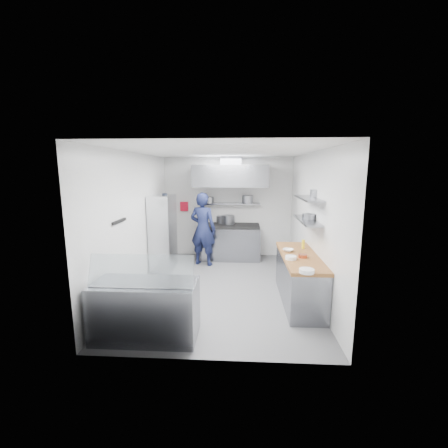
# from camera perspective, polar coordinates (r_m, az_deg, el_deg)

# --- Properties ---
(floor) EXTENTS (5.00, 5.00, 0.00)m
(floor) POSITION_cam_1_polar(r_m,az_deg,el_deg) (6.50, -0.32, -11.87)
(floor) COLOR #4D4D4F
(floor) RESTS_ON ground
(ceiling) EXTENTS (5.00, 5.00, 0.00)m
(ceiling) POSITION_cam_1_polar(r_m,az_deg,el_deg) (6.03, -0.34, 13.61)
(ceiling) COLOR silver
(ceiling) RESTS_ON wall_back
(wall_back) EXTENTS (3.60, 2.80, 0.02)m
(wall_back) POSITION_cam_1_polar(r_m,az_deg,el_deg) (8.58, 0.75, 3.23)
(wall_back) COLOR white
(wall_back) RESTS_ON floor
(wall_front) EXTENTS (3.60, 2.80, 0.02)m
(wall_front) POSITION_cam_1_polar(r_m,az_deg,el_deg) (3.68, -2.86, -6.23)
(wall_front) COLOR white
(wall_front) RESTS_ON floor
(wall_left) EXTENTS (2.80, 5.00, 0.02)m
(wall_left) POSITION_cam_1_polar(r_m,az_deg,el_deg) (6.48, -16.43, 0.53)
(wall_left) COLOR white
(wall_left) RESTS_ON floor
(wall_right) EXTENTS (2.80, 5.00, 0.02)m
(wall_right) POSITION_cam_1_polar(r_m,az_deg,el_deg) (6.26, 16.35, 0.21)
(wall_right) COLOR white
(wall_right) RESTS_ON floor
(gas_range) EXTENTS (1.60, 0.80, 0.90)m
(gas_range) POSITION_cam_1_polar(r_m,az_deg,el_deg) (8.35, 1.29, -3.59)
(gas_range) COLOR gray
(gas_range) RESTS_ON floor
(cooktop) EXTENTS (1.57, 0.78, 0.06)m
(cooktop) POSITION_cam_1_polar(r_m,az_deg,el_deg) (8.25, 1.31, -0.36)
(cooktop) COLOR black
(cooktop) RESTS_ON gas_range
(stock_pot_left) EXTENTS (0.31, 0.31, 0.20)m
(stock_pot_left) POSITION_cam_1_polar(r_m,az_deg,el_deg) (8.57, -0.46, 0.92)
(stock_pot_left) COLOR slate
(stock_pot_left) RESTS_ON cooktop
(stock_pot_mid) EXTENTS (0.37, 0.37, 0.24)m
(stock_pot_mid) POSITION_cam_1_polar(r_m,az_deg,el_deg) (8.37, 0.77, 0.84)
(stock_pot_mid) COLOR slate
(stock_pot_mid) RESTS_ON cooktop
(over_range_shelf) EXTENTS (1.60, 0.30, 0.04)m
(over_range_shelf) POSITION_cam_1_polar(r_m,az_deg,el_deg) (8.40, 1.38, 3.90)
(over_range_shelf) COLOR gray
(over_range_shelf) RESTS_ON wall_back
(shelf_pot_a) EXTENTS (0.25, 0.25, 0.18)m
(shelf_pot_a) POSITION_cam_1_polar(r_m,az_deg,el_deg) (8.32, -2.84, 4.59)
(shelf_pot_a) COLOR slate
(shelf_pot_a) RESTS_ON over_range_shelf
(shelf_pot_b) EXTENTS (0.30, 0.30, 0.22)m
(shelf_pot_b) POSITION_cam_1_polar(r_m,az_deg,el_deg) (8.27, 4.48, 4.68)
(shelf_pot_b) COLOR slate
(shelf_pot_b) RESTS_ON over_range_shelf
(extractor_hood) EXTENTS (1.90, 1.15, 0.55)m
(extractor_hood) POSITION_cam_1_polar(r_m,az_deg,el_deg) (7.94, 1.30, 9.18)
(extractor_hood) COLOR gray
(extractor_hood) RESTS_ON wall_back
(hood_duct) EXTENTS (0.55, 0.55, 0.24)m
(hood_duct) POSITION_cam_1_polar(r_m,az_deg,el_deg) (8.17, 1.37, 11.87)
(hood_duct) COLOR slate
(hood_duct) RESTS_ON extractor_hood
(red_firebox) EXTENTS (0.22, 0.10, 0.26)m
(red_firebox) POSITION_cam_1_polar(r_m,az_deg,el_deg) (8.67, -7.57, 3.34)
(red_firebox) COLOR red
(red_firebox) RESTS_ON wall_back
(chef) EXTENTS (0.79, 0.64, 1.90)m
(chef) POSITION_cam_1_polar(r_m,az_deg,el_deg) (7.73, -4.04, -0.96)
(chef) COLOR #13193A
(chef) RESTS_ON floor
(wire_rack) EXTENTS (0.50, 0.90, 1.85)m
(wire_rack) POSITION_cam_1_polar(r_m,az_deg,el_deg) (7.50, -11.53, -1.67)
(wire_rack) COLOR silver
(wire_rack) RESTS_ON floor
(rack_bin_a) EXTENTS (0.18, 0.22, 0.20)m
(rack_bin_a) POSITION_cam_1_polar(r_m,az_deg,el_deg) (7.39, -11.80, -2.86)
(rack_bin_a) COLOR white
(rack_bin_a) RESTS_ON wire_rack
(rack_bin_b) EXTENTS (0.14, 0.18, 0.16)m
(rack_bin_b) POSITION_cam_1_polar(r_m,az_deg,el_deg) (7.79, -10.93, 1.59)
(rack_bin_b) COLOR yellow
(rack_bin_b) RESTS_ON wire_rack
(rack_jar) EXTENTS (0.12, 0.12, 0.18)m
(rack_jar) POSITION_cam_1_polar(r_m,az_deg,el_deg) (7.44, -11.23, 5.06)
(rack_jar) COLOR black
(rack_jar) RESTS_ON wire_rack
(knife_strip) EXTENTS (0.04, 0.55, 0.05)m
(knife_strip) POSITION_cam_1_polar(r_m,az_deg,el_deg) (5.62, -19.33, 0.50)
(knife_strip) COLOR black
(knife_strip) RESTS_ON wall_left
(prep_counter_base) EXTENTS (0.62, 2.00, 0.84)m
(prep_counter_base) POSITION_cam_1_polar(r_m,az_deg,el_deg) (5.88, 14.08, -10.24)
(prep_counter_base) COLOR gray
(prep_counter_base) RESTS_ON floor
(prep_counter_top) EXTENTS (0.65, 2.04, 0.06)m
(prep_counter_top) POSITION_cam_1_polar(r_m,az_deg,el_deg) (5.74, 14.28, -6.02)
(prep_counter_top) COLOR brown
(prep_counter_top) RESTS_ON prep_counter_base
(plate_stack_a) EXTENTS (0.23, 0.23, 0.06)m
(plate_stack_a) POSITION_cam_1_polar(r_m,az_deg,el_deg) (4.78, 15.46, -8.60)
(plate_stack_a) COLOR white
(plate_stack_a) RESTS_ON prep_counter_top
(plate_stack_b) EXTENTS (0.20, 0.20, 0.06)m
(plate_stack_b) POSITION_cam_1_polar(r_m,az_deg,el_deg) (5.41, 12.63, -6.27)
(plate_stack_b) COLOR white
(plate_stack_b) RESTS_ON prep_counter_top
(copper_pan) EXTENTS (0.15, 0.15, 0.06)m
(copper_pan) POSITION_cam_1_polar(r_m,az_deg,el_deg) (5.56, 14.76, -5.91)
(copper_pan) COLOR #C05936
(copper_pan) RESTS_ON prep_counter_top
(squeeze_bottle) EXTENTS (0.06, 0.06, 0.18)m
(squeeze_bottle) POSITION_cam_1_polar(r_m,az_deg,el_deg) (6.18, 14.86, -3.72)
(squeeze_bottle) COLOR yellow
(squeeze_bottle) RESTS_ON prep_counter_top
(mixing_bowl) EXTENTS (0.26, 0.26, 0.05)m
(mixing_bowl) POSITION_cam_1_polar(r_m,az_deg,el_deg) (5.91, 12.10, -4.89)
(mixing_bowl) COLOR white
(mixing_bowl) RESTS_ON prep_counter_top
(wall_shelf_lower) EXTENTS (0.30, 1.30, 0.04)m
(wall_shelf_lower) POSITION_cam_1_polar(r_m,az_deg,el_deg) (5.92, 15.53, 0.68)
(wall_shelf_lower) COLOR gray
(wall_shelf_lower) RESTS_ON wall_right
(wall_shelf_upper) EXTENTS (0.30, 1.30, 0.04)m
(wall_shelf_upper) POSITION_cam_1_polar(r_m,az_deg,el_deg) (5.87, 15.72, 4.73)
(wall_shelf_upper) COLOR gray
(wall_shelf_upper) RESTS_ON wall_right
(shelf_pot_c) EXTENTS (0.24, 0.24, 0.10)m
(shelf_pot_c) POSITION_cam_1_polar(r_m,az_deg,el_deg) (5.95, 15.84, 1.40)
(shelf_pot_c) COLOR slate
(shelf_pot_c) RESTS_ON wall_shelf_lower
(shelf_pot_d) EXTENTS (0.24, 0.24, 0.14)m
(shelf_pot_d) POSITION_cam_1_polar(r_m,az_deg,el_deg) (6.01, 17.19, 5.64)
(shelf_pot_d) COLOR slate
(shelf_pot_d) RESTS_ON wall_shelf_upper
(display_case) EXTENTS (1.50, 0.70, 0.85)m
(display_case) POSITION_cam_1_polar(r_m,az_deg,el_deg) (4.69, -14.66, -15.58)
(display_case) COLOR gray
(display_case) RESTS_ON floor
(display_glass) EXTENTS (1.47, 0.19, 0.42)m
(display_glass) POSITION_cam_1_polar(r_m,az_deg,el_deg) (4.35, -15.53, -8.55)
(display_glass) COLOR silver
(display_glass) RESTS_ON display_case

